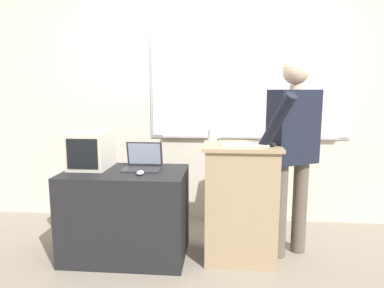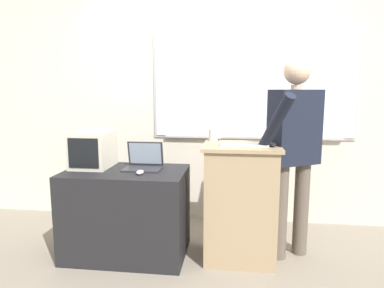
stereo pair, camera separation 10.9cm
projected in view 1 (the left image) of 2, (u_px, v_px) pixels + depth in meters
ground_plane at (195, 281)px, 2.66m from camera, size 30.00×30.00×0.00m
back_wall at (207, 88)px, 3.79m from camera, size 6.40×0.17×2.97m
lectern_podium at (240, 202)px, 2.97m from camera, size 0.65×0.53×1.01m
side_desk at (126, 213)px, 3.03m from camera, size 1.05×0.65×0.77m
person_presenter at (293, 144)px, 2.95m from camera, size 0.59×0.71×1.74m
laptop at (143, 161)px, 3.03m from camera, size 0.33×0.25×0.24m
wireless_keyboard at (244, 144)px, 2.83m from camera, size 0.39×0.14×0.02m
computer_mouse_by_laptop at (140, 173)px, 2.83m from camera, size 0.06×0.10×0.03m
computer_mouse_by_keyboard at (272, 144)px, 2.80m from camera, size 0.06×0.10×0.03m
crt_monitor at (91, 150)px, 3.07m from camera, size 0.33×0.41×0.33m
coffee_mug at (213, 135)px, 3.10m from camera, size 0.14×0.08×0.10m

